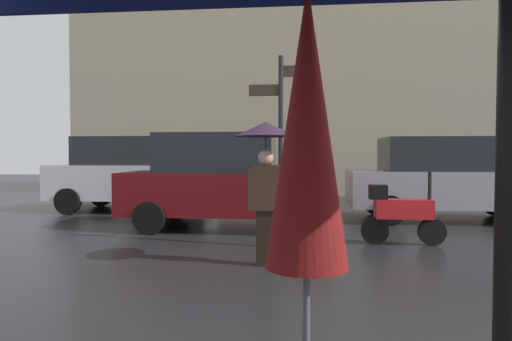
% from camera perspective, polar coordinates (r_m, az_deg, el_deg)
% --- Properties ---
extents(folded_patio_umbrella_near, '(0.41, 0.41, 2.36)m').
position_cam_1_polar(folded_patio_umbrella_near, '(2.18, 6.61, 4.22)').
color(folded_patio_umbrella_near, black).
rests_on(folded_patio_umbrella_near, ground).
extents(pedestrian_with_umbrella, '(0.87, 0.87, 1.96)m').
position_cam_1_polar(pedestrian_with_umbrella, '(6.00, 1.26, 1.68)').
color(pedestrian_with_umbrella, black).
rests_on(pedestrian_with_umbrella, ground).
extents(parked_scooter, '(1.40, 0.32, 1.23)m').
position_cam_1_polar(parked_scooter, '(7.83, 18.18, -5.12)').
color(parked_scooter, black).
rests_on(parked_scooter, ground).
extents(parked_car_left, '(4.49, 1.89, 1.92)m').
position_cam_1_polar(parked_car_left, '(11.07, 23.15, -0.96)').
color(parked_car_left, gray).
rests_on(parked_car_left, ground).
extents(parked_car_right, '(4.27, 2.06, 2.00)m').
position_cam_1_polar(parked_car_right, '(12.48, -15.75, -0.37)').
color(parked_car_right, silver).
rests_on(parked_car_right, ground).
extents(parked_car_distant, '(4.24, 1.92, 1.95)m').
position_cam_1_polar(parked_car_distant, '(9.15, -4.06, -1.34)').
color(parked_car_distant, '#590C0F').
rests_on(parked_car_distant, ground).
extents(street_signpost, '(1.08, 0.08, 3.12)m').
position_cam_1_polar(street_signpost, '(7.20, 3.26, 4.96)').
color(street_signpost, black).
rests_on(street_signpost, ground).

